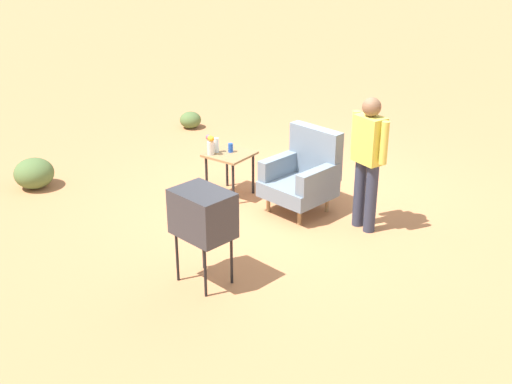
{
  "coord_description": "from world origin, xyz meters",
  "views": [
    {
      "loc": [
        4.16,
        -6.71,
        3.61
      ],
      "look_at": [
        0.26,
        -1.2,
        0.65
      ],
      "focal_mm": 45.76,
      "sensor_mm": 36.0,
      "label": 1
    }
  ],
  "objects_px": {
    "side_table": "(230,159)",
    "tv_on_stand": "(203,214)",
    "bottle_short_clear": "(216,145)",
    "flower_vase": "(210,144)",
    "armchair": "(304,174)",
    "soda_can_blue": "(231,148)",
    "person_standing": "(368,156)"
  },
  "relations": [
    {
      "from": "tv_on_stand",
      "to": "soda_can_blue",
      "type": "xyz_separation_m",
      "value": [
        -1.17,
        1.98,
        -0.12
      ]
    },
    {
      "from": "tv_on_stand",
      "to": "person_standing",
      "type": "height_order",
      "value": "person_standing"
    },
    {
      "from": "tv_on_stand",
      "to": "person_standing",
      "type": "relative_size",
      "value": 0.63
    },
    {
      "from": "armchair",
      "to": "tv_on_stand",
      "type": "height_order",
      "value": "armchair"
    },
    {
      "from": "person_standing",
      "to": "soda_can_blue",
      "type": "height_order",
      "value": "person_standing"
    },
    {
      "from": "side_table",
      "to": "flower_vase",
      "type": "bearing_deg",
      "value": -132.17
    },
    {
      "from": "bottle_short_clear",
      "to": "flower_vase",
      "type": "distance_m",
      "value": 0.12
    },
    {
      "from": "armchair",
      "to": "bottle_short_clear",
      "type": "distance_m",
      "value": 1.26
    },
    {
      "from": "tv_on_stand",
      "to": "flower_vase",
      "type": "height_order",
      "value": "tv_on_stand"
    },
    {
      "from": "soda_can_blue",
      "to": "flower_vase",
      "type": "distance_m",
      "value": 0.29
    },
    {
      "from": "armchair",
      "to": "side_table",
      "type": "height_order",
      "value": "armchair"
    },
    {
      "from": "person_standing",
      "to": "flower_vase",
      "type": "bearing_deg",
      "value": -170.99
    },
    {
      "from": "person_standing",
      "to": "flower_vase",
      "type": "xyz_separation_m",
      "value": [
        -2.11,
        -0.33,
        -0.19
      ]
    },
    {
      "from": "tv_on_stand",
      "to": "flower_vase",
      "type": "relative_size",
      "value": 3.89
    },
    {
      "from": "person_standing",
      "to": "bottle_short_clear",
      "type": "distance_m",
      "value": 2.12
    },
    {
      "from": "soda_can_blue",
      "to": "person_standing",
      "type": "bearing_deg",
      "value": 3.13
    },
    {
      "from": "armchair",
      "to": "bottle_short_clear",
      "type": "relative_size",
      "value": 5.3
    },
    {
      "from": "side_table",
      "to": "person_standing",
      "type": "distance_m",
      "value": 1.99
    },
    {
      "from": "side_table",
      "to": "flower_vase",
      "type": "xyz_separation_m",
      "value": [
        -0.17,
        -0.19,
        0.24
      ]
    },
    {
      "from": "person_standing",
      "to": "soda_can_blue",
      "type": "relative_size",
      "value": 13.44
    },
    {
      "from": "soda_can_blue",
      "to": "flower_vase",
      "type": "xyz_separation_m",
      "value": [
        -0.16,
        -0.23,
        0.09
      ]
    },
    {
      "from": "side_table",
      "to": "tv_on_stand",
      "type": "relative_size",
      "value": 0.59
    },
    {
      "from": "armchair",
      "to": "flower_vase",
      "type": "distance_m",
      "value": 1.3
    },
    {
      "from": "soda_can_blue",
      "to": "bottle_short_clear",
      "type": "relative_size",
      "value": 0.61
    },
    {
      "from": "flower_vase",
      "to": "soda_can_blue",
      "type": "bearing_deg",
      "value": 55.01
    },
    {
      "from": "tv_on_stand",
      "to": "person_standing",
      "type": "xyz_separation_m",
      "value": [
        0.78,
        2.09,
        0.16
      ]
    },
    {
      "from": "side_table",
      "to": "tv_on_stand",
      "type": "distance_m",
      "value": 2.27
    },
    {
      "from": "bottle_short_clear",
      "to": "flower_vase",
      "type": "xyz_separation_m",
      "value": [
        -0.01,
        -0.11,
        0.05
      ]
    },
    {
      "from": "tv_on_stand",
      "to": "bottle_short_clear",
      "type": "bearing_deg",
      "value": 125.2
    },
    {
      "from": "side_table",
      "to": "bottle_short_clear",
      "type": "bearing_deg",
      "value": -155.27
    },
    {
      "from": "soda_can_blue",
      "to": "bottle_short_clear",
      "type": "distance_m",
      "value": 0.19
    },
    {
      "from": "soda_can_blue",
      "to": "armchair",
      "type": "bearing_deg",
      "value": 7.2
    }
  ]
}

